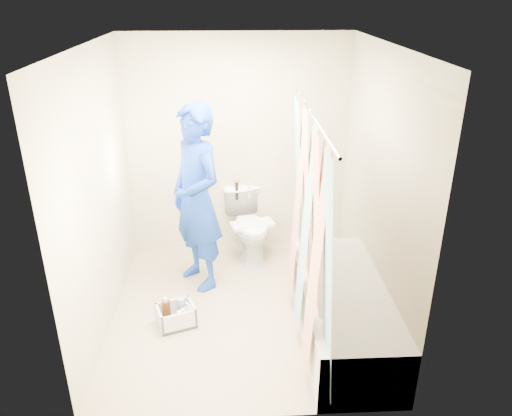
{
  "coord_description": "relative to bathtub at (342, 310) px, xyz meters",
  "views": [
    {
      "loc": [
        -0.07,
        -3.93,
        2.82
      ],
      "look_at": [
        0.15,
        0.29,
        0.92
      ],
      "focal_mm": 35.0,
      "sensor_mm": 36.0,
      "label": 1
    }
  ],
  "objects": [
    {
      "name": "bathtub",
      "position": [
        0.0,
        0.0,
        0.0
      ],
      "size": [
        0.7,
        1.75,
        0.5
      ],
      "color": "silver",
      "rests_on": "ground"
    },
    {
      "name": "wall_left",
      "position": [
        -2.05,
        0.43,
        0.93
      ],
      "size": [
        0.02,
        2.6,
        2.4
      ],
      "primitive_type": "cube",
      "color": "beige",
      "rests_on": "ground"
    },
    {
      "name": "floor",
      "position": [
        -0.85,
        0.43,
        -0.27
      ],
      "size": [
        2.6,
        2.6,
        0.0
      ],
      "primitive_type": "plane",
      "color": "gray",
      "rests_on": "ground"
    },
    {
      "name": "tank_lid",
      "position": [
        -0.71,
        1.36,
        0.17
      ],
      "size": [
        0.5,
        0.31,
        0.04
      ],
      "primitive_type": "cube",
      "rotation": [
        0.0,
        0.0,
        0.26
      ],
      "color": "white",
      "rests_on": "toilet"
    },
    {
      "name": "toilet",
      "position": [
        -0.74,
        1.47,
        0.11
      ],
      "size": [
        0.6,
        0.82,
        0.75
      ],
      "primitive_type": "imported",
      "rotation": [
        0.0,
        0.0,
        0.26
      ],
      "color": "silver",
      "rests_on": "ground"
    },
    {
      "name": "cleaning_caddy",
      "position": [
        -1.44,
        0.22,
        -0.18
      ],
      "size": [
        0.39,
        0.35,
        0.25
      ],
      "rotation": [
        0.0,
        0.0,
        0.35
      ],
      "color": "silver",
      "rests_on": "ground"
    },
    {
      "name": "wall_back",
      "position": [
        -0.85,
        1.73,
        0.93
      ],
      "size": [
        2.4,
        0.02,
        2.4
      ],
      "primitive_type": "cube",
      "color": "beige",
      "rests_on": "ground"
    },
    {
      "name": "shower_curtain",
      "position": [
        -0.33,
        0.0,
        0.75
      ],
      "size": [
        0.06,
        1.75,
        1.8
      ],
      "primitive_type": "cube",
      "color": "white",
      "rests_on": "curtain_rod"
    },
    {
      "name": "plumber",
      "position": [
        -1.27,
        0.94,
        0.66
      ],
      "size": [
        0.75,
        0.81,
        1.86
      ],
      "primitive_type": "imported",
      "rotation": [
        0.0,
        0.0,
        -0.96
      ],
      "color": "#0D0F86",
      "rests_on": "ground"
    },
    {
      "name": "tank_internals",
      "position": [
        -0.84,
        1.66,
        0.47
      ],
      "size": [
        0.18,
        0.08,
        0.25
      ],
      "color": "black",
      "rests_on": "toilet"
    },
    {
      "name": "wall_front",
      "position": [
        -0.85,
        -0.88,
        0.93
      ],
      "size": [
        2.4,
        0.02,
        2.4
      ],
      "primitive_type": "cube",
      "color": "beige",
      "rests_on": "ground"
    },
    {
      "name": "ceiling",
      "position": [
        -0.85,
        0.43,
        2.13
      ],
      "size": [
        2.4,
        2.6,
        0.02
      ],
      "primitive_type": "cube",
      "color": "white",
      "rests_on": "wall_back"
    },
    {
      "name": "curtain_rod",
      "position": [
        -0.33,
        0.0,
        1.68
      ],
      "size": [
        0.02,
        1.9,
        0.02
      ],
      "primitive_type": "cylinder",
      "rotation": [
        1.57,
        0.0,
        0.0
      ],
      "color": "silver",
      "rests_on": "wall_back"
    },
    {
      "name": "wall_right",
      "position": [
        0.35,
        0.43,
        0.93
      ],
      "size": [
        0.02,
        2.6,
        2.4
      ],
      "primitive_type": "cube",
      "color": "beige",
      "rests_on": "ground"
    }
  ]
}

